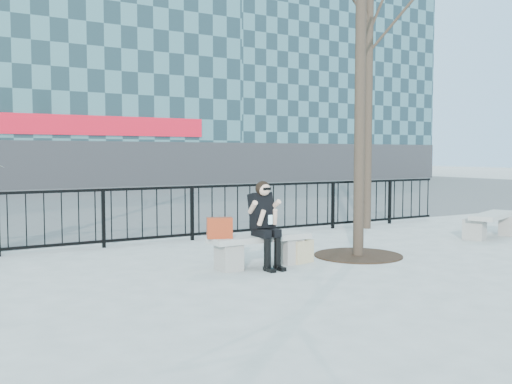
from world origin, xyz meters
TOP-DOWN VIEW (x-y plane):
  - ground at (0.00, 0.00)m, footprint 120.00×120.00m
  - street_surface at (0.00, 15.00)m, footprint 60.00×23.00m
  - railing at (0.00, 3.00)m, footprint 14.00×0.06m
  - building_right at (20.00, 27.00)m, footprint 16.20×10.20m
  - tree_right at (4.50, 2.60)m, footprint 2.80×2.80m
  - tree_grate at (1.90, -0.10)m, footprint 1.50×1.50m
  - bench_main at (0.00, 0.00)m, footprint 1.65×0.46m
  - bench_second at (5.78, 0.15)m, footprint 1.72×0.48m
  - seated_woman at (0.00, -0.16)m, footprint 0.50×0.64m
  - handbag at (-0.69, 0.02)m, footprint 0.42×0.30m
  - shopping_bag at (0.73, -0.11)m, footprint 0.41×0.22m

SIDE VIEW (x-z plane):
  - ground at x=0.00m, z-range 0.00..0.00m
  - street_surface at x=0.00m, z-range 0.00..0.01m
  - tree_grate at x=1.90m, z-range 0.00..0.02m
  - shopping_bag at x=0.73m, z-range 0.00..0.37m
  - bench_main at x=0.00m, z-range 0.06..0.55m
  - bench_second at x=5.78m, z-range 0.06..0.57m
  - railing at x=0.00m, z-range 0.00..1.11m
  - handbag at x=-0.69m, z-range 0.49..0.80m
  - seated_woman at x=0.00m, z-range 0.00..1.34m
  - tree_right at x=4.50m, z-range 1.74..8.74m
  - building_right at x=20.00m, z-range 0.00..20.60m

